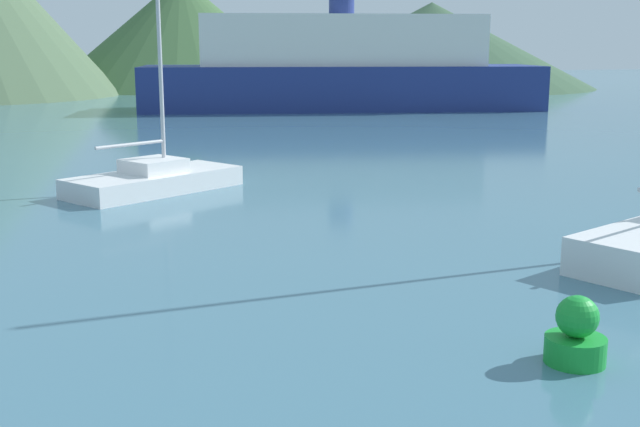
# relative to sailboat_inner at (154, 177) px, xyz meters

# --- Properties ---
(sailboat_inner) EXTENTS (5.52, 4.49, 9.92)m
(sailboat_inner) POSITION_rel_sailboat_inner_xyz_m (0.00, 0.00, 0.00)
(sailboat_inner) COLOR white
(sailboat_inner) RESTS_ON ground_plane
(ferry_distant) EXTENTS (27.06, 12.12, 7.76)m
(ferry_distant) POSITION_rel_sailboat_inner_xyz_m (15.44, 27.46, 2.26)
(ferry_distant) COLOR navy
(ferry_distant) RESTS_ON ground_plane
(buoy_marker) EXTENTS (0.83, 0.83, 0.95)m
(buoy_marker) POSITION_rel_sailboat_inner_xyz_m (3.99, -14.97, -0.05)
(buoy_marker) COLOR green
(buoy_marker) RESTS_ON ground_plane
(hill_east) EXTENTS (26.46, 26.46, 10.88)m
(hill_east) POSITION_rel_sailboat_inner_xyz_m (9.47, 58.83, 5.00)
(hill_east) COLOR #3D6038
(hill_east) RESTS_ON ground_plane
(hill_far_east) EXTENTS (32.72, 32.72, 8.45)m
(hill_far_east) POSITION_rel_sailboat_inner_xyz_m (33.73, 52.15, 3.78)
(hill_far_east) COLOR #38563D
(hill_far_east) RESTS_ON ground_plane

